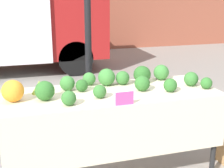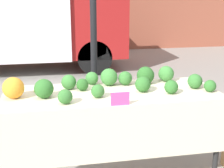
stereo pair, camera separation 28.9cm
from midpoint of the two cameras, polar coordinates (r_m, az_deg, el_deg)
The scene contains 20 objects.
tent_pole at distance 3.37m, azimuth -6.86°, elevation 7.89°, with size 0.07×0.07×2.57m.
parked_truck at distance 7.55m, azimuth -20.50°, elevation 11.42°, with size 4.17×1.87×2.38m.
market_table at distance 2.89m, azimuth -2.50°, elevation -4.15°, with size 2.00×0.75×0.88m.
orange_cauliflower at distance 2.81m, azimuth -20.53°, elevation -1.24°, with size 0.19×0.19×0.19m.
romanesco_head at distance 2.98m, azimuth -15.86°, elevation -0.58°, with size 0.15×0.15×0.12m.
broccoli_head_0 at distance 2.95m, azimuth -8.37°, elevation -0.32°, with size 0.12×0.12×0.12m.
broccoli_head_1 at distance 3.20m, azimuth 2.96°, elevation 1.72°, with size 0.18×0.18×0.18m.
broccoli_head_2 at distance 3.10m, azimuth 14.36°, elevation 0.12°, with size 0.11×0.11×0.11m.
broccoli_head_3 at distance 2.93m, azimuth 2.74°, elevation 0.07°, with size 0.15×0.15×0.15m.
broccoli_head_4 at distance 3.14m, azimuth -0.69°, elevation 1.09°, with size 0.14×0.14×0.14m.
broccoli_head_5 at distance 3.16m, azimuth 11.75°, elevation 0.87°, with size 0.14×0.14×0.14m.
broccoli_head_6 at distance 2.74m, azimuth -5.29°, elevation -1.42°, with size 0.12×0.12×0.12m.
broccoli_head_7 at distance 2.93m, azimuth 7.87°, elevation -0.26°, with size 0.13×0.13×0.13m.
broccoli_head_8 at distance 2.76m, azimuth -15.16°, elevation -1.25°, with size 0.17×0.17×0.17m.
broccoli_head_9 at distance 3.14m, azimuth -6.85°, elevation 0.90°, with size 0.13×0.13×0.13m.
broccoli_head_10 at distance 3.11m, azimuth -3.66°, elevation 1.22°, with size 0.17×0.17×0.17m.
broccoli_head_11 at distance 3.33m, azimuth 6.55°, elevation 2.10°, with size 0.16×0.16×0.16m.
broccoli_head_12 at distance 2.99m, azimuth -10.93°, elevation 0.09°, with size 0.14×0.14×0.14m.
broccoli_head_13 at distance 2.60m, azimuth -11.09°, elevation -2.61°, with size 0.13×0.13×0.13m.
price_sign at distance 2.56m, azimuth -0.93°, elevation -2.72°, with size 0.16×0.01×0.11m.
Camera 1 is at (-0.79, -2.66, 1.77)m, focal length 50.00 mm.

